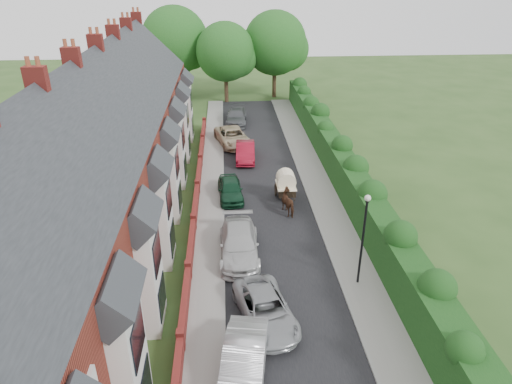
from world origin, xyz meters
The scene contains 22 objects.
ground centered at (0.00, 0.00, 0.00)m, with size 140.00×140.00×0.00m, color #2D4C1E.
road centered at (-0.50, 11.00, 0.01)m, with size 6.00×58.00×0.02m, color black.
pavement_hedge_side centered at (3.60, 11.00, 0.06)m, with size 2.20×58.00×0.12m, color gray.
pavement_house_side centered at (-4.35, 11.00, 0.06)m, with size 1.70×58.00×0.12m, color gray.
kerb_hedge_side centered at (2.55, 11.00, 0.07)m, with size 0.18×58.00×0.13m, color gray.
kerb_house_side centered at (-3.55, 11.00, 0.07)m, with size 0.18×58.00×0.13m, color gray.
hedge centered at (5.40, 11.00, 1.60)m, with size 2.10×58.00×2.85m.
terrace_row centered at (-10.87, 9.98, 4.47)m, with size 9.05×40.50×11.50m.
garden_wall_row centered at (-5.35, 10.00, 0.46)m, with size 0.35×40.35×1.10m.
lamppost centered at (3.40, 4.00, 3.30)m, with size 0.32×0.32×5.16m.
tree_far_left centered at (-2.65, 40.08, 5.71)m, with size 7.14×6.80×9.29m.
tree_far_right centered at (3.39, 42.08, 6.31)m, with size 7.98×7.60×10.31m.
tree_far_back centered at (-8.59, 43.08, 6.62)m, with size 8.40×8.00×10.82m.
car_silver_a centered at (-2.75, -1.61, 0.78)m, with size 1.66×4.76×1.57m, color #B9B8BD.
car_silver_b centered at (-1.60, 1.58, 0.66)m, with size 2.20×4.77×1.32m, color #989A9F.
car_white centered at (-2.63, 7.00, 0.78)m, with size 2.18×5.35×1.55m, color #B9B9B9.
car_green centered at (-3.00, 14.24, 0.70)m, with size 1.66×4.11×1.40m, color #103721.
car_red centered at (-1.60, 21.32, 0.73)m, with size 1.54×4.43×1.46m, color maroon.
car_beige centered at (-2.60, 25.05, 0.75)m, with size 2.50×5.41×1.50m, color #C7B290.
car_grey centered at (-2.05, 31.44, 0.74)m, with size 2.06×5.07×1.47m, color #4F5256.
horse centered at (0.88, 11.80, 0.79)m, with size 0.85×1.87×1.58m, color #47291A.
horse_cart centered at (0.88, 13.82, 1.24)m, with size 1.36×3.01×2.17m.
Camera 1 is at (-3.15, -14.68, 14.79)m, focal length 32.00 mm.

